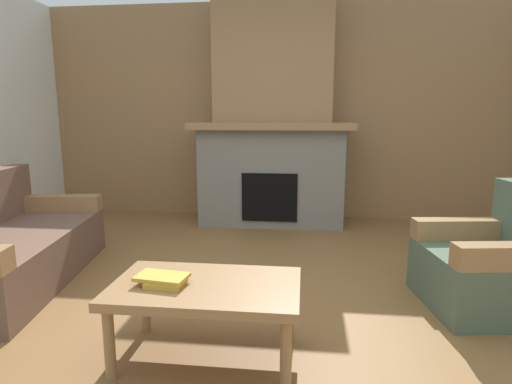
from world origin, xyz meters
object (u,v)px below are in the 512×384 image
Objects in this scene: fireplace at (272,128)px; couch at (6,249)px; coffee_table at (206,293)px; armchair at (492,266)px.

fireplace reaches higher than couch.
coffee_table is (1.80, -0.83, 0.09)m from couch.
armchair is 0.86× the size of coffee_table.
couch is 1.91× the size of coffee_table.
fireplace reaches higher than coffee_table.
fireplace is 1.41× the size of couch.
fireplace is at bearing 127.21° from armchair.
couch is 1.99m from coffee_table.
couch and armchair have the same top height.
armchair is (3.60, -0.00, 0.01)m from couch.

